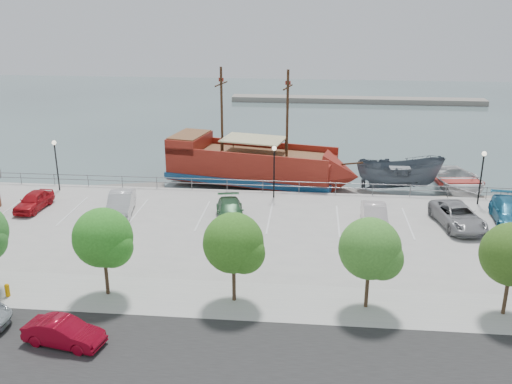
{
  "coord_description": "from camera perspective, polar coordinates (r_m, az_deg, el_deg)",
  "views": [
    {
      "loc": [
        2.82,
        -36.78,
        15.72
      ],
      "look_at": [
        -1.0,
        2.0,
        2.0
      ],
      "focal_mm": 40.0,
      "sensor_mm": 36.0,
      "label": 1
    }
  ],
  "objects": [
    {
      "name": "parked_car_f",
      "position": [
        41.13,
        11.75,
        -2.36
      ],
      "size": [
        1.61,
        4.61,
        1.52
      ],
      "primitive_type": "imported",
      "rotation": [
        0.0,
        0.0,
        -0.0
      ],
      "color": "silver",
      "rests_on": "land_slab"
    },
    {
      "name": "seawall_railing",
      "position": [
        47.18,
        1.9,
        0.6
      ],
      "size": [
        50.0,
        0.06,
        1.0
      ],
      "color": "slate",
      "rests_on": "land_slab"
    },
    {
      "name": "dock_east",
      "position": [
        50.43,
        19.63,
        -0.91
      ],
      "size": [
        6.75,
        2.58,
        0.38
      ],
      "primitive_type": "cube",
      "rotation": [
        0.0,
        0.0,
        0.11
      ],
      "color": "gray",
      "rests_on": "ground"
    },
    {
      "name": "tree_e",
      "position": [
        29.64,
        11.6,
        -5.81
      ],
      "size": [
        3.3,
        3.2,
        5.0
      ],
      "color": "#473321",
      "rests_on": "sidewalk"
    },
    {
      "name": "far_shore",
      "position": [
        93.49,
        10.07,
        9.05
      ],
      "size": [
        40.0,
        3.0,
        0.8
      ],
      "primitive_type": "cube",
      "color": "gray",
      "rests_on": "ground"
    },
    {
      "name": "pirate_ship",
      "position": [
        51.13,
        0.9,
        2.49
      ],
      "size": [
        17.82,
        8.24,
        11.05
      ],
      "rotation": [
        0.0,
        0.0,
        -0.21
      ],
      "color": "maroon",
      "rests_on": "ground"
    },
    {
      "name": "street_sedan",
      "position": [
        28.92,
        -18.66,
        -13.18
      ],
      "size": [
        4.06,
        2.08,
        1.28
      ],
      "primitive_type": "imported",
      "rotation": [
        0.0,
        0.0,
        1.38
      ],
      "color": "maroon",
      "rests_on": "street"
    },
    {
      "name": "fire_hydrant",
      "position": [
        34.2,
        -23.62,
        -8.94
      ],
      "size": [
        0.27,
        0.27,
        0.78
      ],
      "rotation": [
        0.0,
        0.0,
        -0.27
      ],
      "color": "#DD9100",
      "rests_on": "sidewalk"
    },
    {
      "name": "dock_mid",
      "position": [
        49.18,
        11.95,
        -0.64
      ],
      "size": [
        8.05,
        5.12,
        0.45
      ],
      "primitive_type": "cube",
      "rotation": [
        0.0,
        0.0,
        -0.4
      ],
      "color": "gray",
      "rests_on": "ground"
    },
    {
      "name": "street",
      "position": [
        26.2,
        -1.77,
        -17.45
      ],
      "size": [
        100.0,
        8.0,
        0.04
      ],
      "primitive_type": "cube",
      "color": "black",
      "rests_on": "land_slab"
    },
    {
      "name": "parked_car_b",
      "position": [
        43.71,
        -13.37,
        -1.11
      ],
      "size": [
        2.53,
        5.06,
        1.59
      ],
      "primitive_type": "imported",
      "rotation": [
        0.0,
        0.0,
        0.18
      ],
      "color": "silver",
      "rests_on": "land_slab"
    },
    {
      "name": "parked_car_a",
      "position": [
        46.57,
        -21.33,
        -0.82
      ],
      "size": [
        1.89,
        4.14,
        1.38
      ],
      "primitive_type": "imported",
      "rotation": [
        0.0,
        0.0,
        -0.07
      ],
      "color": "#B11119",
      "rests_on": "land_slab"
    },
    {
      "name": "parked_car_d",
      "position": [
        41.34,
        -2.61,
        -1.94
      ],
      "size": [
        2.81,
        5.02,
        1.37
      ],
      "primitive_type": "imported",
      "rotation": [
        0.0,
        0.0,
        0.2
      ],
      "color": "#2D5E38",
      "rests_on": "land_slab"
    },
    {
      "name": "sidewalk",
      "position": [
        31.17,
        -0.34,
        -10.86
      ],
      "size": [
        100.0,
        4.0,
        0.05
      ],
      "primitive_type": "cube",
      "color": "#9E9E9D",
      "rests_on": "land_slab"
    },
    {
      "name": "speedboat",
      "position": [
        52.8,
        19.59,
        0.73
      ],
      "size": [
        6.65,
        8.68,
        1.67
      ],
      "primitive_type": "imported",
      "rotation": [
        0.0,
        0.0,
        0.11
      ],
      "color": "silver",
      "rests_on": "ground"
    },
    {
      "name": "parked_car_g",
      "position": [
        42.69,
        19.53,
        -2.27
      ],
      "size": [
        3.52,
        5.92,
        1.54
      ],
      "primitive_type": "imported",
      "rotation": [
        0.0,
        0.0,
        0.18
      ],
      "color": "gray",
      "rests_on": "land_slab"
    },
    {
      "name": "tree_d",
      "position": [
        29.68,
        -2.01,
        -5.36
      ],
      "size": [
        3.3,
        3.2,
        5.0
      ],
      "color": "#473321",
      "rests_on": "sidewalk"
    },
    {
      "name": "ground",
      "position": [
        40.5,
        1.13,
        -4.99
      ],
      "size": [
        160.0,
        160.0,
        0.0
      ],
      "primitive_type": "plane",
      "color": "#415051"
    },
    {
      "name": "parked_car_h",
      "position": [
        44.64,
        24.12,
        -1.88
      ],
      "size": [
        2.82,
        5.81,
        1.63
      ],
      "primitive_type": "imported",
      "rotation": [
        0.0,
        0.0,
        -0.1
      ],
      "color": "#1E6B92",
      "rests_on": "land_slab"
    },
    {
      "name": "lamp_post_right",
      "position": [
        47.01,
        21.69,
        2.22
      ],
      "size": [
        0.36,
        0.36,
        4.28
      ],
      "color": "black",
      "rests_on": "land_slab"
    },
    {
      "name": "tree_c",
      "position": [
        31.33,
        -14.85,
        -4.65
      ],
      "size": [
        3.3,
        3.2,
        5.0
      ],
      "color": "#473321",
      "rests_on": "sidewalk"
    },
    {
      "name": "lamp_post_left",
      "position": [
        49.7,
        -19.4,
        3.38
      ],
      "size": [
        0.36,
        0.36,
        4.28
      ],
      "color": "black",
      "rests_on": "land_slab"
    },
    {
      "name": "patrol_boat",
      "position": [
        51.29,
        14.17,
        1.5
      ],
      "size": [
        7.89,
        3.61,
        2.96
      ],
      "primitive_type": "imported",
      "rotation": [
        0.0,
        0.0,
        1.67
      ],
      "color": "#4D565F",
      "rests_on": "ground"
    },
    {
      "name": "dock_west",
      "position": [
        51.58,
        -13.43,
        0.19
      ],
      "size": [
        8.04,
        4.07,
        0.44
      ],
      "primitive_type": "cube",
      "rotation": [
        0.0,
        0.0,
        0.25
      ],
      "color": "slate",
      "rests_on": "ground"
    },
    {
      "name": "lamp_post_mid",
      "position": [
        45.21,
        1.82,
        2.97
      ],
      "size": [
        0.36,
        0.36,
        4.28
      ],
      "color": "black",
      "rests_on": "land_slab"
    }
  ]
}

